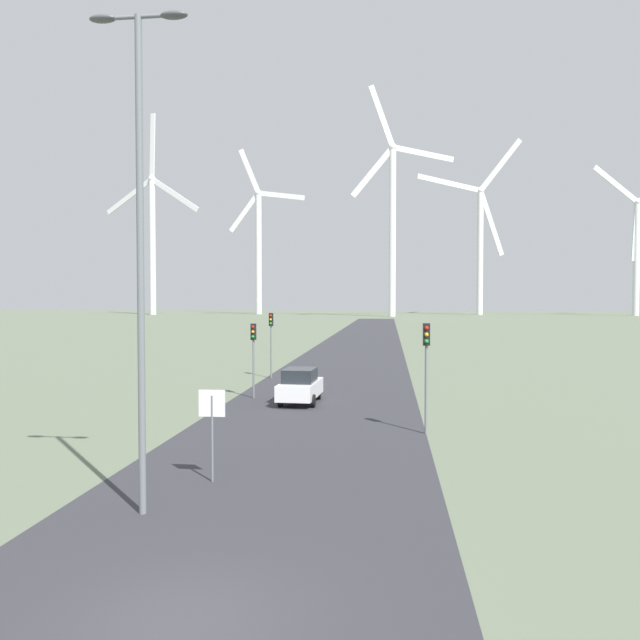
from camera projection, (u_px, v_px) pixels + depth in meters
name	position (u px, v px, depth m)	size (l,w,h in m)	color
ground_plane	(181.00, 622.00, 10.50)	(600.00, 600.00, 0.00)	#5B6651
road_surface	(351.00, 358.00, 58.19)	(10.00, 240.00, 0.01)	#2D2D33
streetlamp	(140.00, 215.00, 15.55)	(2.53, 0.32, 12.52)	slate
stop_sign_near	(212.00, 417.00, 18.51)	(0.81, 0.07, 2.76)	slate
traffic_light_post_near_left	(253.00, 344.00, 34.24)	(0.28, 0.34, 4.12)	slate
traffic_light_post_near_right	(426.00, 353.00, 25.10)	(0.28, 0.33, 4.48)	slate
traffic_light_post_mid_left	(271.00, 331.00, 43.03)	(0.28, 0.33, 4.51)	slate
car_approaching	(300.00, 386.00, 32.66)	(2.02, 4.19, 1.83)	white
wind_turbine_far_left	(152.00, 230.00, 226.16)	(39.67, 13.00, 72.60)	silver
wind_turbine_left	(259.00, 240.00, 232.98)	(29.08, 2.60, 61.89)	silver
wind_turbine_center	(392.00, 214.00, 199.94)	(33.14, 8.74, 73.66)	silver
wind_turbine_right	(480.00, 236.00, 224.25)	(38.44, 14.47, 64.25)	silver
wind_turbine_far_right	(637.00, 243.00, 210.66)	(33.65, 11.99, 50.10)	silver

